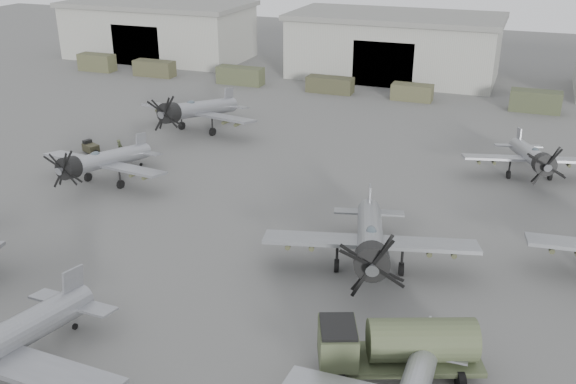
% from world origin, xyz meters
% --- Properties ---
extents(ground, '(220.00, 220.00, 0.00)m').
position_xyz_m(ground, '(0.00, 0.00, 0.00)').
color(ground, '#575755').
rests_on(ground, ground).
extents(hangar_left, '(29.00, 14.80, 8.70)m').
position_xyz_m(hangar_left, '(-38.00, 61.96, 4.37)').
color(hangar_left, '#98998F').
rests_on(hangar_left, ground).
extents(hangar_center, '(29.00, 14.80, 8.70)m').
position_xyz_m(hangar_center, '(0.00, 61.96, 4.37)').
color(hangar_center, '#98998F').
rests_on(hangar_center, ground).
extents(support_truck_0, '(5.41, 2.20, 2.46)m').
position_xyz_m(support_truck_0, '(-41.51, 50.00, 1.23)').
color(support_truck_0, '#45462E').
rests_on(support_truck_0, ground).
extents(support_truck_1, '(5.91, 2.20, 2.20)m').
position_xyz_m(support_truck_1, '(-31.77, 50.00, 1.10)').
color(support_truck_1, '#3F3F29').
rests_on(support_truck_1, ground).
extents(support_truck_2, '(6.36, 2.20, 2.33)m').
position_xyz_m(support_truck_2, '(-18.33, 50.00, 1.17)').
color(support_truck_2, '#40462D').
rests_on(support_truck_2, ground).
extents(support_truck_3, '(6.01, 2.20, 2.02)m').
position_xyz_m(support_truck_3, '(-5.62, 50.00, 1.01)').
color(support_truck_3, '#393925').
rests_on(support_truck_3, ground).
extents(support_truck_4, '(5.02, 2.20, 1.99)m').
position_xyz_m(support_truck_4, '(5.00, 50.00, 1.00)').
color(support_truck_4, '#47472E').
rests_on(support_truck_4, ground).
extents(support_truck_5, '(5.73, 2.20, 2.47)m').
position_xyz_m(support_truck_5, '(19.36, 50.00, 1.24)').
color(support_truck_5, '#3A402A').
rests_on(support_truck_5, ground).
extents(aircraft_mid_1, '(11.90, 10.71, 4.73)m').
position_xyz_m(aircraft_mid_1, '(-14.34, 13.39, 2.15)').
color(aircraft_mid_1, gray).
rests_on(aircraft_mid_1, ground).
extents(aircraft_mid_2, '(13.66, 12.29, 5.44)m').
position_xyz_m(aircraft_mid_2, '(10.37, 6.99, 2.47)').
color(aircraft_mid_2, gray).
rests_on(aircraft_mid_2, ground).
extents(aircraft_far_0, '(13.65, 12.29, 5.42)m').
position_xyz_m(aircraft_far_0, '(-13.79, 28.92, 2.46)').
color(aircraft_far_0, gray).
rests_on(aircraft_far_0, ground).
extents(aircraft_far_1, '(11.61, 10.45, 4.63)m').
position_xyz_m(aircraft_far_1, '(19.47, 27.52, 2.10)').
color(aircraft_far_1, '#93949B').
rests_on(aircraft_far_1, ground).
extents(fuel_tanker, '(8.40, 5.61, 3.08)m').
position_xyz_m(fuel_tanker, '(14.02, -2.01, 1.77)').
color(fuel_tanker, '#434C31').
rests_on(fuel_tanker, ground).
extents(tug_trailer, '(5.92, 3.40, 1.20)m').
position_xyz_m(tug_trailer, '(-19.10, 19.26, 0.45)').
color(tug_trailer, '#3A3726').
rests_on(tug_trailer, ground).
extents(ground_crew, '(0.56, 0.75, 1.88)m').
position_xyz_m(ground_crew, '(-16.69, 19.43, 0.94)').
color(ground_crew, '#41472F').
rests_on(ground_crew, ground).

